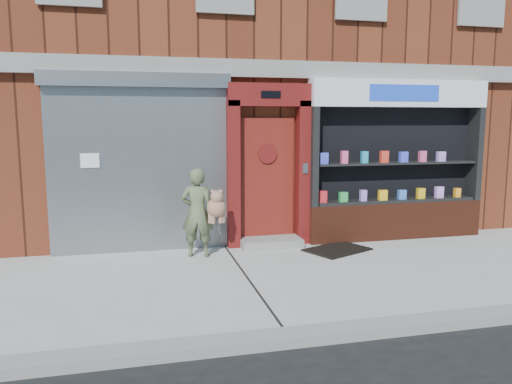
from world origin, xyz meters
name	(u,v)px	position (x,y,z in m)	size (l,w,h in m)	color
ground	(348,271)	(0.00, 0.00, 0.00)	(80.00, 80.00, 0.00)	#9E9E99
curb	(429,323)	(0.00, -2.15, 0.06)	(60.00, 0.30, 0.12)	gray
building	(255,51)	(0.00, 5.99, 4.00)	(12.00, 8.16, 8.00)	#562313
shutter_bay	(139,152)	(-3.00, 1.93, 1.72)	(3.10, 0.30, 3.04)	gray
red_door_bay	(268,165)	(-0.75, 1.86, 1.46)	(1.52, 0.58, 2.90)	#5A100F
pharmacy_bay	(396,167)	(1.75, 1.81, 1.37)	(3.50, 0.41, 3.00)	#572314
woman	(200,212)	(-2.06, 1.35, 0.76)	(0.77, 0.49, 1.49)	#566241
doormat	(337,250)	(0.32, 1.16, 0.01)	(1.06, 0.74, 0.03)	black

